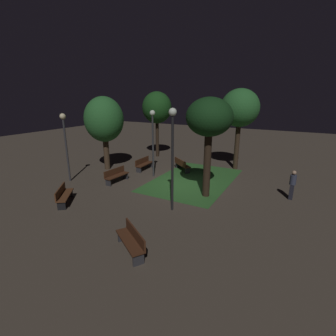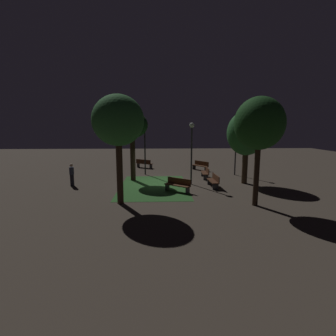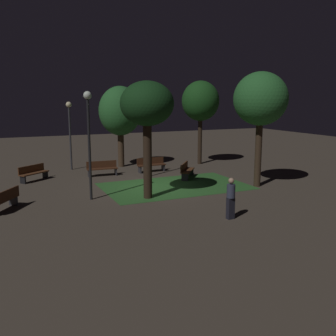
{
  "view_description": "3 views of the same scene",
  "coord_description": "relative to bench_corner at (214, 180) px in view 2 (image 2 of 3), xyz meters",
  "views": [
    {
      "loc": [
        13.12,
        6.29,
        5.37
      ],
      "look_at": [
        0.44,
        -0.68,
        1.11
      ],
      "focal_mm": 26.23,
      "sensor_mm": 36.0,
      "label": 1
    },
    {
      "loc": [
        -18.89,
        -0.01,
        4.22
      ],
      "look_at": [
        -0.06,
        -0.71,
        1.14
      ],
      "focal_mm": 27.21,
      "sensor_mm": 36.0,
      "label": 2
    },
    {
      "loc": [
        7.11,
        17.99,
        4.58
      ],
      "look_at": [
        -1.24,
        -0.56,
        0.82
      ],
      "focal_mm": 40.63,
      "sensor_mm": 36.0,
      "label": 3
    }
  ],
  "objects": [
    {
      "name": "ground_plane",
      "position": [
        1.57,
        3.87,
        -0.48
      ],
      "size": [
        60.0,
        60.0,
        0.0
      ],
      "primitive_type": "plane",
      "color": "#473D33"
    },
    {
      "name": "grass_lawn",
      "position": [
        0.33,
        4.22,
        -0.48
      ],
      "size": [
        7.48,
        4.73,
        0.01
      ],
      "primitive_type": "cube",
      "color": "#2D6028",
      "rests_on": "ground"
    },
    {
      "name": "bench_corner",
      "position": [
        0.0,
        0.0,
        0.0
      ],
      "size": [
        1.81,
        0.54,
        0.88
      ],
      "color": "#422314",
      "rests_on": "ground"
    },
    {
      "name": "bench_lawn_edge",
      "position": [
        3.14,
        0.0,
        0.0
      ],
      "size": [
        1.82,
        0.58,
        0.88
      ],
      "color": "#422314",
      "rests_on": "ground"
    },
    {
      "name": "bench_by_lamp",
      "position": [
        7.01,
        -0.22,
        0.0
      ],
      "size": [
        1.72,
        1.47,
        0.88
      ],
      "color": "#512D19",
      "rests_on": "ground"
    },
    {
      "name": "bench_front_right",
      "position": [
        -1.15,
        2.62,
        0.0
      ],
      "size": [
        1.49,
        1.71,
        0.88
      ],
      "color": "#512D19",
      "rests_on": "ground"
    },
    {
      "name": "bench_near_trees",
      "position": [
        8.64,
        5.37,
        0.0
      ],
      "size": [
        1.38,
        1.77,
        0.88
      ],
      "color": "#422314",
      "rests_on": "ground"
    },
    {
      "name": "tree_right_canopy",
      "position": [
        2.51,
        5.88,
        3.74
      ],
      "size": [
        2.41,
        2.41,
        5.34
      ],
      "color": "#2D2116",
      "rests_on": "ground"
    },
    {
      "name": "tree_left_canopy",
      "position": [
        1.16,
        -2.55,
        3.21
      ],
      "size": [
        2.81,
        2.81,
        5.36
      ],
      "color": "#423021",
      "rests_on": "ground"
    },
    {
      "name": "tree_back_right",
      "position": [
        -4.21,
        -1.34,
        3.86
      ],
      "size": [
        2.57,
        2.57,
        5.75
      ],
      "color": "#2D2116",
      "rests_on": "ground"
    },
    {
      "name": "tree_back_left",
      "position": [
        -3.61,
        5.99,
        4.0
      ],
      "size": [
        2.74,
        2.74,
        5.9
      ],
      "color": "#38281C",
      "rests_on": "ground"
    },
    {
      "name": "lamp_post_plaza_east",
      "position": [
        4.97,
        5.05,
        2.8
      ],
      "size": [
        0.36,
        0.36,
        4.87
      ],
      "color": "black",
      "rests_on": "ground"
    },
    {
      "name": "lamp_post_path_center",
      "position": [
        4.44,
        -2.81,
        2.49
      ],
      "size": [
        0.36,
        0.36,
        4.35
      ],
      "color": "#333338",
      "rests_on": "ground"
    },
    {
      "name": "lamp_post_plaza_west",
      "position": [
        0.98,
        1.48,
        2.58
      ],
      "size": [
        0.36,
        0.36,
        4.49
      ],
      "color": "#333338",
      "rests_on": "ground"
    },
    {
      "name": "pedestrian",
      "position": [
        0.74,
        10.06,
        0.37
      ],
      "size": [
        0.32,
        0.32,
        1.61
      ],
      "color": "black",
      "rests_on": "ground"
    }
  ]
}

